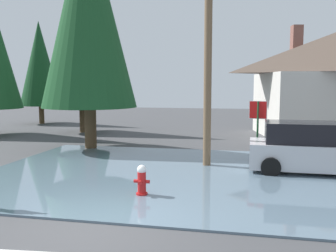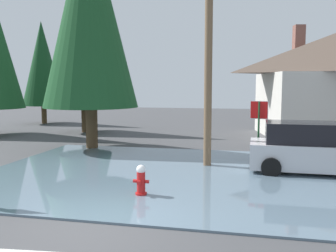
% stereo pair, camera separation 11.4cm
% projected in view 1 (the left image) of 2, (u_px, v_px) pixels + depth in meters
% --- Properties ---
extents(ground_plane, '(80.00, 80.00, 0.10)m').
position_uv_depth(ground_plane, '(97.00, 228.00, 7.92)').
color(ground_plane, '#424244').
extents(flood_puddle, '(11.90, 9.37, 0.06)m').
position_uv_depth(flood_puddle, '(163.00, 173.00, 12.52)').
color(flood_puddle, slate).
rests_on(flood_puddle, ground).
extents(fire_hydrant, '(0.43, 0.37, 0.86)m').
position_uv_depth(fire_hydrant, '(142.00, 181.00, 9.97)').
color(fire_hydrant, red).
rests_on(fire_hydrant, ground).
extents(utility_pole, '(1.60, 0.28, 9.30)m').
position_uv_depth(utility_pole, '(208.00, 32.00, 13.17)').
color(utility_pole, brown).
rests_on(utility_pole, ground).
extents(stop_sign_far, '(0.72, 0.22, 2.32)m').
position_uv_depth(stop_sign_far, '(258.00, 117.00, 15.40)').
color(stop_sign_far, '#1E4C28').
rests_on(stop_sign_far, ground).
extents(parked_car, '(4.31, 2.09, 1.72)m').
position_uv_depth(parked_car, '(311.00, 149.00, 12.64)').
color(parked_car, silver).
rests_on(parked_car, ground).
extents(pine_tree_mid_left, '(3.10, 3.10, 7.76)m').
position_uv_depth(pine_tree_mid_left, '(40.00, 64.00, 28.32)').
color(pine_tree_mid_left, '#4C3823').
rests_on(pine_tree_mid_left, ground).
extents(pine_tree_short_left, '(3.32, 3.32, 8.30)m').
position_uv_depth(pine_tree_short_left, '(81.00, 54.00, 23.03)').
color(pine_tree_short_left, '#4C3823').
rests_on(pine_tree_short_left, ground).
extents(pine_tree_far_center, '(4.34, 4.34, 10.84)m').
position_uv_depth(pine_tree_far_center, '(88.00, 9.00, 16.77)').
color(pine_tree_far_center, '#4C3823').
rests_on(pine_tree_far_center, ground).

